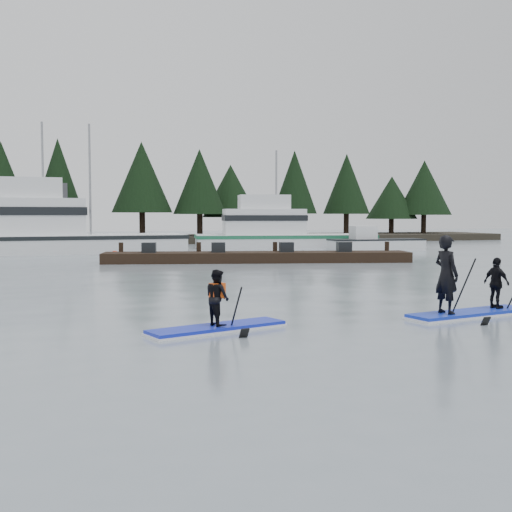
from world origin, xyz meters
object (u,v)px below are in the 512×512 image
object	(u,v)px
fishing_boat_medium	(280,241)
paddleboard_duo	(466,288)
paddleboard_solo	(217,311)
fishing_boat_large	(49,243)
floating_dock	(257,257)

from	to	relation	value
fishing_boat_medium	paddleboard_duo	distance (m)	31.28
paddleboard_solo	paddleboard_duo	distance (m)	6.14
fishing_boat_large	fishing_boat_medium	size ratio (longest dim) A/B	1.20
fishing_boat_medium	paddleboard_duo	xyz separation A→B (m)	(-6.30, -30.64, 0.15)
fishing_boat_large	fishing_boat_medium	distance (m)	15.94
floating_dock	fishing_boat_large	bearing A→B (deg)	145.85
paddleboard_duo	floating_dock	bearing A→B (deg)	76.94
fishing_boat_medium	paddleboard_solo	world-z (taller)	fishing_boat_medium
paddleboard_solo	fishing_boat_medium	bearing A→B (deg)	50.62
fishing_boat_large	paddleboard_duo	world-z (taller)	fishing_boat_large
floating_dock	fishing_boat_medium	bearing A→B (deg)	78.61
fishing_boat_medium	floating_dock	world-z (taller)	fishing_boat_medium
fishing_boat_large	paddleboard_solo	size ratio (longest dim) A/B	5.10
floating_dock	paddleboard_duo	world-z (taller)	paddleboard_duo
fishing_boat_large	paddleboard_duo	size ratio (longest dim) A/B	4.54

